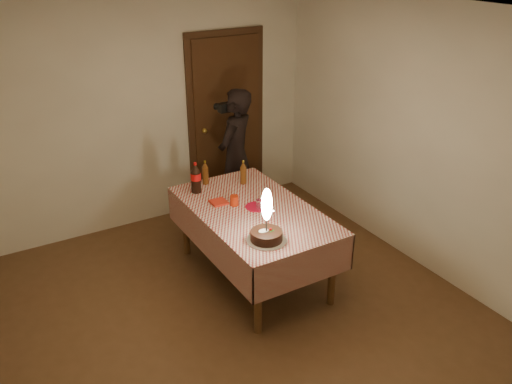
{
  "coord_description": "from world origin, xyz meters",
  "views": [
    {
      "loc": [
        -1.88,
        -3.33,
        3.08
      ],
      "look_at": [
        0.4,
        0.52,
        0.95
      ],
      "focal_mm": 38.0,
      "sensor_mm": 36.0,
      "label": 1
    }
  ],
  "objects_px": {
    "amber_bottle_right": "(243,173)",
    "photographer": "(236,156)",
    "red_cup": "(234,201)",
    "red_plate": "(257,207)",
    "clear_cup": "(260,204)",
    "birthday_cake": "(267,228)",
    "amber_bottle_left": "(205,173)",
    "cola_bottle": "(196,178)",
    "dining_table": "(253,218)"
  },
  "relations": [
    {
      "from": "photographer",
      "to": "cola_bottle",
      "type": "bearing_deg",
      "value": -143.2
    },
    {
      "from": "dining_table",
      "to": "photographer",
      "type": "bearing_deg",
      "value": 68.83
    },
    {
      "from": "birthday_cake",
      "to": "amber_bottle_left",
      "type": "distance_m",
      "value": 1.3
    },
    {
      "from": "clear_cup",
      "to": "amber_bottle_left",
      "type": "xyz_separation_m",
      "value": [
        -0.19,
        0.77,
        0.07
      ]
    },
    {
      "from": "birthday_cake",
      "to": "photographer",
      "type": "xyz_separation_m",
      "value": [
        0.65,
        1.73,
        -0.08
      ]
    },
    {
      "from": "clear_cup",
      "to": "photographer",
      "type": "distance_m",
      "value": 1.26
    },
    {
      "from": "cola_bottle",
      "to": "red_cup",
      "type": "bearing_deg",
      "value": -67.71
    },
    {
      "from": "clear_cup",
      "to": "amber_bottle_left",
      "type": "height_order",
      "value": "amber_bottle_left"
    },
    {
      "from": "red_plate",
      "to": "cola_bottle",
      "type": "distance_m",
      "value": 0.71
    },
    {
      "from": "clear_cup",
      "to": "cola_bottle",
      "type": "height_order",
      "value": "cola_bottle"
    },
    {
      "from": "red_cup",
      "to": "cola_bottle",
      "type": "bearing_deg",
      "value": 112.29
    },
    {
      "from": "dining_table",
      "to": "red_plate",
      "type": "height_order",
      "value": "red_plate"
    },
    {
      "from": "cola_bottle",
      "to": "amber_bottle_right",
      "type": "relative_size",
      "value": 1.25
    },
    {
      "from": "cola_bottle",
      "to": "amber_bottle_right",
      "type": "distance_m",
      "value": 0.51
    },
    {
      "from": "photographer",
      "to": "amber_bottle_right",
      "type": "bearing_deg",
      "value": -111.88
    },
    {
      "from": "birthday_cake",
      "to": "photographer",
      "type": "bearing_deg",
      "value": 69.37
    },
    {
      "from": "dining_table",
      "to": "amber_bottle_left",
      "type": "height_order",
      "value": "amber_bottle_left"
    },
    {
      "from": "red_cup",
      "to": "clear_cup",
      "type": "distance_m",
      "value": 0.25
    },
    {
      "from": "amber_bottle_left",
      "to": "amber_bottle_right",
      "type": "relative_size",
      "value": 1.0
    },
    {
      "from": "amber_bottle_right",
      "to": "photographer",
      "type": "height_order",
      "value": "photographer"
    },
    {
      "from": "amber_bottle_left",
      "to": "amber_bottle_right",
      "type": "distance_m",
      "value": 0.39
    },
    {
      "from": "red_plate",
      "to": "amber_bottle_right",
      "type": "relative_size",
      "value": 0.86
    },
    {
      "from": "dining_table",
      "to": "clear_cup",
      "type": "bearing_deg",
      "value": -19.64
    },
    {
      "from": "dining_table",
      "to": "photographer",
      "type": "distance_m",
      "value": 1.27
    },
    {
      "from": "photographer",
      "to": "dining_table",
      "type": "bearing_deg",
      "value": -111.17
    },
    {
      "from": "red_cup",
      "to": "photographer",
      "type": "height_order",
      "value": "photographer"
    },
    {
      "from": "birthday_cake",
      "to": "amber_bottle_right",
      "type": "relative_size",
      "value": 1.89
    },
    {
      "from": "red_cup",
      "to": "clear_cup",
      "type": "height_order",
      "value": "red_cup"
    },
    {
      "from": "cola_bottle",
      "to": "amber_bottle_left",
      "type": "bearing_deg",
      "value": 38.68
    },
    {
      "from": "birthday_cake",
      "to": "clear_cup",
      "type": "relative_size",
      "value": 5.36
    },
    {
      "from": "amber_bottle_left",
      "to": "amber_bottle_right",
      "type": "bearing_deg",
      "value": -29.55
    },
    {
      "from": "amber_bottle_left",
      "to": "photographer",
      "type": "bearing_deg",
      "value": 36.24
    },
    {
      "from": "red_plate",
      "to": "clear_cup",
      "type": "height_order",
      "value": "clear_cup"
    },
    {
      "from": "red_cup",
      "to": "amber_bottle_left",
      "type": "height_order",
      "value": "amber_bottle_left"
    },
    {
      "from": "red_plate",
      "to": "clear_cup",
      "type": "xyz_separation_m",
      "value": [
        0.01,
        -0.04,
        0.04
      ]
    },
    {
      "from": "dining_table",
      "to": "amber_bottle_left",
      "type": "bearing_deg",
      "value": 100.18
    },
    {
      "from": "red_cup",
      "to": "amber_bottle_left",
      "type": "relative_size",
      "value": 0.39
    },
    {
      "from": "clear_cup",
      "to": "dining_table",
      "type": "bearing_deg",
      "value": 160.36
    },
    {
      "from": "dining_table",
      "to": "red_plate",
      "type": "xyz_separation_m",
      "value": [
        0.05,
        0.02,
        0.1
      ]
    },
    {
      "from": "photographer",
      "to": "red_cup",
      "type": "bearing_deg",
      "value": -119.31
    },
    {
      "from": "clear_cup",
      "to": "red_cup",
      "type": "bearing_deg",
      "value": 134.16
    },
    {
      "from": "red_plate",
      "to": "amber_bottle_left",
      "type": "relative_size",
      "value": 0.86
    },
    {
      "from": "red_plate",
      "to": "dining_table",
      "type": "bearing_deg",
      "value": -161.64
    },
    {
      "from": "clear_cup",
      "to": "photographer",
      "type": "height_order",
      "value": "photographer"
    },
    {
      "from": "clear_cup",
      "to": "photographer",
      "type": "relative_size",
      "value": 0.06
    },
    {
      "from": "dining_table",
      "to": "red_cup",
      "type": "xyz_separation_m",
      "value": [
        -0.12,
        0.16,
        0.15
      ]
    },
    {
      "from": "dining_table",
      "to": "amber_bottle_right",
      "type": "height_order",
      "value": "amber_bottle_right"
    },
    {
      "from": "red_cup",
      "to": "photographer",
      "type": "bearing_deg",
      "value": 60.69
    },
    {
      "from": "amber_bottle_right",
      "to": "photographer",
      "type": "bearing_deg",
      "value": 68.12
    },
    {
      "from": "red_plate",
      "to": "photographer",
      "type": "bearing_deg",
      "value": 70.64
    }
  ]
}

